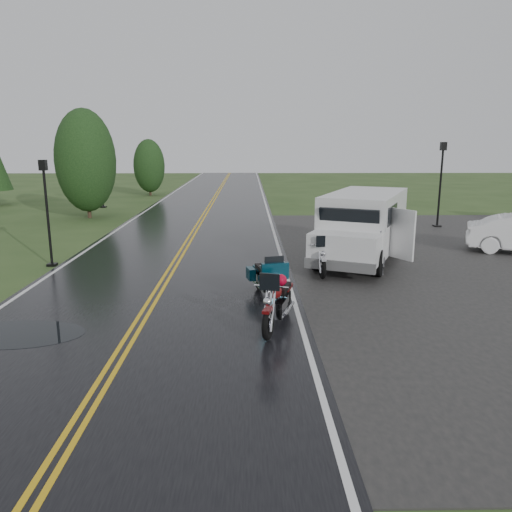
{
  "coord_description": "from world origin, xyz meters",
  "views": [
    {
      "loc": [
        2.57,
        -11.96,
        4.17
      ],
      "look_at": [
        2.8,
        2.0,
        1.0
      ],
      "focal_mm": 35.0,
      "sensor_mm": 36.0,
      "label": 1
    }
  ],
  "objects_px": {
    "van_white": "(319,234)",
    "lamp_post_far_right": "(440,185)",
    "person_at_van": "(379,252)",
    "motorcycle_teal": "(275,284)",
    "motorcycle_silver": "(323,260)",
    "lamp_post_near_left": "(47,213)",
    "lamp_post_far_left": "(101,175)",
    "motorcycle_red": "(268,311)"
  },
  "relations": [
    {
      "from": "lamp_post_far_left",
      "to": "motorcycle_red",
      "type": "bearing_deg",
      "value": -66.56
    },
    {
      "from": "person_at_van",
      "to": "lamp_post_near_left",
      "type": "bearing_deg",
      "value": -36.17
    },
    {
      "from": "van_white",
      "to": "lamp_post_far_right",
      "type": "height_order",
      "value": "lamp_post_far_right"
    },
    {
      "from": "motorcycle_red",
      "to": "motorcycle_teal",
      "type": "height_order",
      "value": "motorcycle_red"
    },
    {
      "from": "motorcycle_teal",
      "to": "motorcycle_silver",
      "type": "xyz_separation_m",
      "value": [
        1.6,
        2.64,
        0.0
      ]
    },
    {
      "from": "motorcycle_teal",
      "to": "motorcycle_silver",
      "type": "bearing_deg",
      "value": 45.0
    },
    {
      "from": "motorcycle_silver",
      "to": "van_white",
      "type": "height_order",
      "value": "van_white"
    },
    {
      "from": "motorcycle_red",
      "to": "lamp_post_near_left",
      "type": "xyz_separation_m",
      "value": [
        -7.23,
        6.95,
        1.13
      ]
    },
    {
      "from": "van_white",
      "to": "lamp_post_near_left",
      "type": "xyz_separation_m",
      "value": [
        -9.15,
        0.86,
        0.59
      ]
    },
    {
      "from": "motorcycle_silver",
      "to": "person_at_van",
      "type": "xyz_separation_m",
      "value": [
        1.86,
        0.55,
        0.12
      ]
    },
    {
      "from": "motorcycle_silver",
      "to": "lamp_post_far_right",
      "type": "distance_m",
      "value": 12.53
    },
    {
      "from": "motorcycle_silver",
      "to": "person_at_van",
      "type": "height_order",
      "value": "person_at_van"
    },
    {
      "from": "motorcycle_teal",
      "to": "motorcycle_silver",
      "type": "distance_m",
      "value": 3.09
    },
    {
      "from": "lamp_post_near_left",
      "to": "lamp_post_far_right",
      "type": "height_order",
      "value": "lamp_post_far_right"
    },
    {
      "from": "lamp_post_near_left",
      "to": "motorcycle_teal",
      "type": "bearing_deg",
      "value": -32.23
    },
    {
      "from": "lamp_post_near_left",
      "to": "lamp_post_far_left",
      "type": "xyz_separation_m",
      "value": [
        -2.75,
        16.08,
        0.29
      ]
    },
    {
      "from": "van_white",
      "to": "lamp_post_far_right",
      "type": "distance_m",
      "value": 11.47
    },
    {
      "from": "person_at_van",
      "to": "lamp_post_near_left",
      "type": "distance_m",
      "value": 11.13
    },
    {
      "from": "motorcycle_red",
      "to": "lamp_post_far_right",
      "type": "bearing_deg",
      "value": 74.75
    },
    {
      "from": "motorcycle_red",
      "to": "lamp_post_far_right",
      "type": "distance_m",
      "value": 17.57
    },
    {
      "from": "person_at_van",
      "to": "van_white",
      "type": "bearing_deg",
      "value": -48.7
    },
    {
      "from": "van_white",
      "to": "person_at_van",
      "type": "bearing_deg",
      "value": 4.02
    },
    {
      "from": "lamp_post_far_left",
      "to": "motorcycle_silver",
      "type": "bearing_deg",
      "value": -56.88
    },
    {
      "from": "lamp_post_far_right",
      "to": "person_at_van",
      "type": "bearing_deg",
      "value": -119.88
    },
    {
      "from": "motorcycle_teal",
      "to": "motorcycle_silver",
      "type": "height_order",
      "value": "motorcycle_silver"
    },
    {
      "from": "person_at_van",
      "to": "motorcycle_teal",
      "type": "bearing_deg",
      "value": 14.48
    },
    {
      "from": "person_at_van",
      "to": "lamp_post_far_left",
      "type": "distance_m",
      "value": 22.37
    },
    {
      "from": "motorcycle_red",
      "to": "lamp_post_near_left",
      "type": "distance_m",
      "value": 10.09
    },
    {
      "from": "motorcycle_silver",
      "to": "van_white",
      "type": "distance_m",
      "value": 1.36
    },
    {
      "from": "lamp_post_near_left",
      "to": "lamp_post_far_right",
      "type": "bearing_deg",
      "value": 25.85
    },
    {
      "from": "motorcycle_silver",
      "to": "lamp_post_far_right",
      "type": "relative_size",
      "value": 0.52
    },
    {
      "from": "motorcycle_silver",
      "to": "lamp_post_far_right",
      "type": "height_order",
      "value": "lamp_post_far_right"
    },
    {
      "from": "motorcycle_teal",
      "to": "van_white",
      "type": "relative_size",
      "value": 0.35
    },
    {
      "from": "van_white",
      "to": "person_at_van",
      "type": "height_order",
      "value": "van_white"
    },
    {
      "from": "motorcycle_red",
      "to": "person_at_van",
      "type": "distance_m",
      "value": 6.57
    },
    {
      "from": "motorcycle_silver",
      "to": "van_white",
      "type": "xyz_separation_m",
      "value": [
        0.04,
        1.23,
        0.59
      ]
    },
    {
      "from": "motorcycle_teal",
      "to": "person_at_van",
      "type": "distance_m",
      "value": 4.71
    },
    {
      "from": "van_white",
      "to": "lamp_post_far_right",
      "type": "bearing_deg",
      "value": 75.06
    },
    {
      "from": "motorcycle_silver",
      "to": "lamp_post_far_right",
      "type": "bearing_deg",
      "value": 50.86
    },
    {
      "from": "motorcycle_silver",
      "to": "lamp_post_far_left",
      "type": "height_order",
      "value": "lamp_post_far_left"
    },
    {
      "from": "motorcycle_red",
      "to": "person_at_van",
      "type": "bearing_deg",
      "value": 71.75
    },
    {
      "from": "van_white",
      "to": "lamp_post_near_left",
      "type": "bearing_deg",
      "value": -160.82
    }
  ]
}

